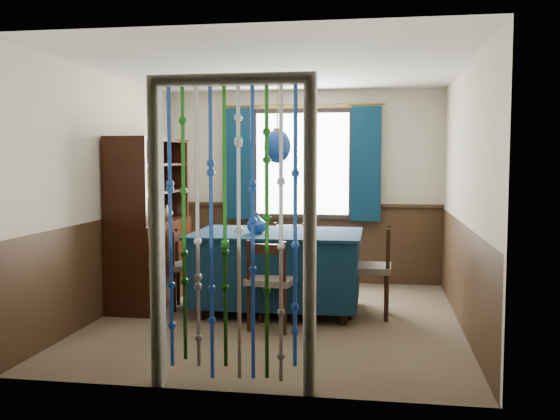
% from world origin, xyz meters
% --- Properties ---
extents(floor, '(4.00, 4.00, 0.00)m').
position_xyz_m(floor, '(0.00, 0.00, 0.00)').
color(floor, brown).
rests_on(floor, ground).
extents(ceiling, '(4.00, 4.00, 0.00)m').
position_xyz_m(ceiling, '(0.00, 0.00, 2.50)').
color(ceiling, silver).
rests_on(ceiling, ground).
extents(wall_back, '(3.60, 0.00, 3.60)m').
position_xyz_m(wall_back, '(0.00, 2.00, 1.25)').
color(wall_back, beige).
rests_on(wall_back, ground).
extents(wall_front, '(3.60, 0.00, 3.60)m').
position_xyz_m(wall_front, '(0.00, -2.00, 1.25)').
color(wall_front, beige).
rests_on(wall_front, ground).
extents(wall_left, '(0.00, 4.00, 4.00)m').
position_xyz_m(wall_left, '(-1.80, 0.00, 1.25)').
color(wall_left, beige).
rests_on(wall_left, ground).
extents(wall_right, '(0.00, 4.00, 4.00)m').
position_xyz_m(wall_right, '(1.80, 0.00, 1.25)').
color(wall_right, beige).
rests_on(wall_right, ground).
extents(wainscot_back, '(3.60, 0.00, 3.60)m').
position_xyz_m(wainscot_back, '(0.00, 1.99, 0.50)').
color(wainscot_back, '#382515').
rests_on(wainscot_back, ground).
extents(wainscot_front, '(3.60, 0.00, 3.60)m').
position_xyz_m(wainscot_front, '(0.00, -1.99, 0.50)').
color(wainscot_front, '#382515').
rests_on(wainscot_front, ground).
extents(wainscot_left, '(0.00, 4.00, 4.00)m').
position_xyz_m(wainscot_left, '(-1.79, 0.00, 0.50)').
color(wainscot_left, '#382515').
rests_on(wainscot_left, ground).
extents(wainscot_right, '(0.00, 4.00, 4.00)m').
position_xyz_m(wainscot_right, '(1.79, 0.00, 0.50)').
color(wainscot_right, '#382515').
rests_on(wainscot_right, ground).
extents(window, '(1.32, 0.12, 1.42)m').
position_xyz_m(window, '(0.00, 1.95, 1.55)').
color(window, black).
rests_on(window, wall_back).
extents(doorway, '(1.16, 0.12, 2.18)m').
position_xyz_m(doorway, '(0.00, -1.94, 1.05)').
color(doorway, silver).
rests_on(doorway, ground).
extents(dining_table, '(1.77, 1.23, 0.85)m').
position_xyz_m(dining_table, '(-0.06, 0.33, 0.48)').
color(dining_table, '#0B243B').
rests_on(dining_table, floor).
extents(chair_near, '(0.48, 0.47, 0.86)m').
position_xyz_m(chair_near, '(-0.00, -0.38, 0.46)').
color(chair_near, black).
rests_on(chair_near, floor).
extents(chair_far, '(0.47, 0.45, 0.85)m').
position_xyz_m(chair_far, '(-0.04, 1.09, 0.46)').
color(chair_far, black).
rests_on(chair_far, floor).
extents(chair_left, '(0.47, 0.49, 0.85)m').
position_xyz_m(chair_left, '(-1.03, 0.32, 0.45)').
color(chair_left, black).
rests_on(chair_left, floor).
extents(chair_right, '(0.45, 0.47, 0.93)m').
position_xyz_m(chair_right, '(0.93, 0.27, 0.49)').
color(chair_right, black).
rests_on(chair_right, floor).
extents(sideboard, '(0.50, 1.41, 1.84)m').
position_xyz_m(sideboard, '(-1.54, 0.52, 0.63)').
color(sideboard, black).
rests_on(sideboard, floor).
extents(pendant_lamp, '(0.28, 0.28, 0.93)m').
position_xyz_m(pendant_lamp, '(-0.06, 0.33, 1.74)').
color(pendant_lamp, olive).
rests_on(pendant_lamp, ceiling).
extents(vase_table, '(0.22, 0.22, 0.20)m').
position_xyz_m(vase_table, '(-0.25, 0.17, 0.95)').
color(vase_table, navy).
rests_on(vase_table, dining_table).
extents(bowl_shelf, '(0.23, 0.23, 0.05)m').
position_xyz_m(bowl_shelf, '(-1.48, 0.21, 1.29)').
color(bowl_shelf, beige).
rests_on(bowl_shelf, sideboard).
extents(vase_sideboard, '(0.18, 0.18, 0.17)m').
position_xyz_m(vase_sideboard, '(-1.48, 0.91, 1.01)').
color(vase_sideboard, beige).
rests_on(vase_sideboard, sideboard).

